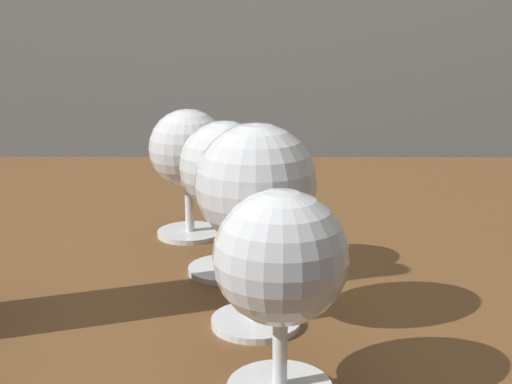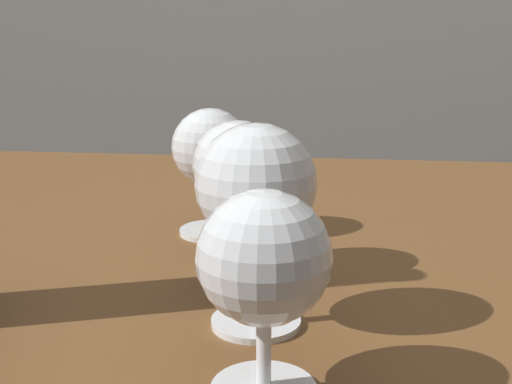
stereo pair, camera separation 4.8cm
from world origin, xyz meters
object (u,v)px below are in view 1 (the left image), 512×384
(wine_glass_pinot, at_px, (225,172))
(wine_glass_rose, at_px, (188,153))
(wine_glass_empty, at_px, (282,263))
(wine_glass_chardonnay, at_px, (256,189))

(wine_glass_pinot, xyz_separation_m, wine_glass_rose, (-0.04, 0.10, -0.00))
(wine_glass_empty, distance_m, wine_glass_chardonnay, 0.10)
(wine_glass_rose, bearing_deg, wine_glass_empty, -74.36)
(wine_glass_empty, height_order, wine_glass_pinot, wine_glass_pinot)
(wine_glass_pinot, bearing_deg, wine_glass_empty, -77.87)
(wine_glass_pinot, bearing_deg, wine_glass_chardonnay, -75.62)
(wine_glass_pinot, height_order, wine_glass_rose, wine_glass_pinot)
(wine_glass_empty, height_order, wine_glass_chardonnay, wine_glass_chardonnay)
(wine_glass_empty, xyz_separation_m, wine_glass_pinot, (-0.04, 0.20, 0.01))
(wine_glass_empty, bearing_deg, wine_glass_chardonnay, 99.52)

